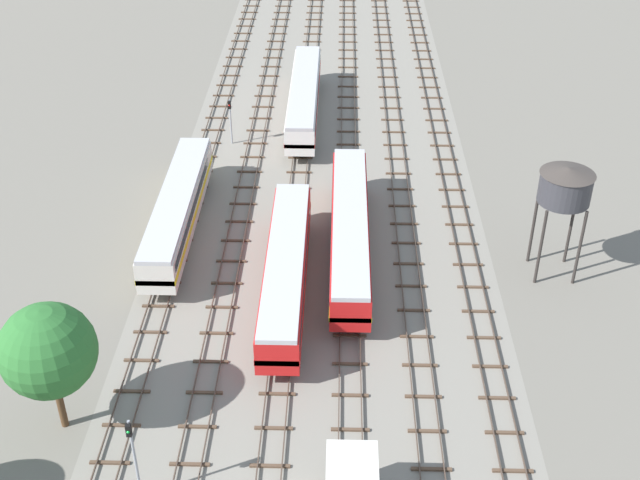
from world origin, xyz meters
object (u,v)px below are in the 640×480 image
(signal_post_nearest, at_px, (133,451))
(passenger_coach_centre_left_far, at_px, (304,96))
(passenger_coach_centre_mid, at_px, (350,229))
(diesel_railcar_far_left_midfar, at_px, (178,208))
(water_tower, at_px, (566,186))
(signal_post_near, at_px, (230,116))
(diesel_railcar_centre_left_near, at_px, (286,268))

(signal_post_nearest, bearing_deg, passenger_coach_centre_left_far, 82.01)
(passenger_coach_centre_mid, bearing_deg, diesel_railcar_far_left_midfar, 168.51)
(diesel_railcar_far_left_midfar, distance_m, passenger_coach_centre_left_far, 25.12)
(diesel_railcar_far_left_midfar, height_order, passenger_coach_centre_left_far, same)
(diesel_railcar_far_left_midfar, relative_size, passenger_coach_centre_left_far, 0.93)
(water_tower, bearing_deg, signal_post_near, 141.84)
(passenger_coach_centre_left_far, xyz_separation_m, water_tower, (20.55, -27.91, 5.11))
(passenger_coach_centre_mid, distance_m, diesel_railcar_far_left_midfar, 14.50)
(diesel_railcar_far_left_midfar, bearing_deg, diesel_railcar_centre_left_near, -41.57)
(diesel_railcar_centre_left_near, relative_size, signal_post_near, 4.28)
(signal_post_near, bearing_deg, water_tower, -38.16)
(diesel_railcar_far_left_midfar, relative_size, water_tower, 2.21)
(signal_post_near, bearing_deg, passenger_coach_centre_mid, -59.34)
(passenger_coach_centre_mid, distance_m, passenger_coach_centre_left_far, 26.58)
(signal_post_nearest, bearing_deg, diesel_railcar_centre_left_near, 69.43)
(passenger_coach_centre_left_far, bearing_deg, water_tower, -53.64)
(diesel_railcar_centre_left_near, xyz_separation_m, water_tower, (20.55, 3.76, 5.13))
(passenger_coach_centre_left_far, height_order, signal_post_nearest, signal_post_nearest)
(passenger_coach_centre_mid, height_order, diesel_railcar_far_left_midfar, same)
(diesel_railcar_far_left_midfar, relative_size, signal_post_near, 4.28)
(passenger_coach_centre_mid, relative_size, diesel_railcar_far_left_midfar, 1.07)
(diesel_railcar_far_left_midfar, bearing_deg, water_tower, -8.79)
(water_tower, distance_m, signal_post_near, 35.48)
(signal_post_nearest, xyz_separation_m, signal_post_near, (0.00, 44.43, -0.67))
(diesel_railcar_centre_left_near, height_order, signal_post_near, signal_post_near)
(water_tower, relative_size, signal_post_nearest, 1.56)
(diesel_railcar_centre_left_near, distance_m, diesel_railcar_far_left_midfar, 12.66)
(diesel_railcar_centre_left_near, height_order, water_tower, water_tower)
(water_tower, relative_size, signal_post_near, 1.93)
(diesel_railcar_centre_left_near, xyz_separation_m, signal_post_nearest, (-7.10, -18.93, 1.15))
(diesel_railcar_far_left_midfar, xyz_separation_m, signal_post_near, (2.37, 17.09, 0.48))
(water_tower, height_order, signal_post_nearest, water_tower)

